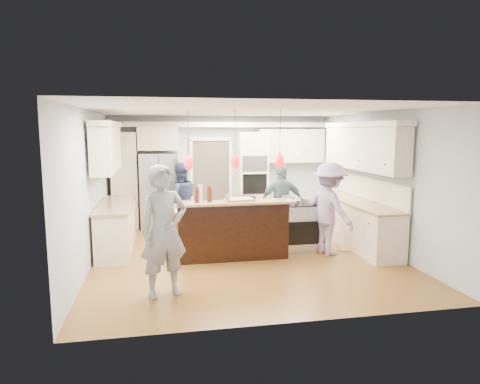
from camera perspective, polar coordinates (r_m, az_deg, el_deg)
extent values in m
plane|color=olive|center=(8.26, 0.46, -8.27)|extent=(6.00, 6.00, 0.00)
cube|color=#B2BCC6|center=(10.92, -2.61, 3.01)|extent=(5.50, 0.04, 2.70)
cube|color=#B2BCC6|center=(5.11, 7.07, -3.10)|extent=(5.50, 0.04, 2.70)
cube|color=#B2BCC6|center=(7.92, -19.44, 0.54)|extent=(0.04, 6.00, 2.70)
cube|color=#B2BCC6|center=(8.93, 18.06, 1.43)|extent=(0.04, 6.00, 2.70)
cube|color=white|center=(7.92, 0.48, 10.80)|extent=(5.50, 6.00, 0.04)
cube|color=#B7B7BC|center=(10.50, -10.71, 0.19)|extent=(0.90, 0.70, 1.80)
cube|color=#F4E1C6|center=(10.75, 1.61, 1.86)|extent=(0.72, 0.64, 2.30)
cube|color=black|center=(10.40, 2.01, 3.85)|extent=(0.60, 0.02, 0.35)
cube|color=black|center=(10.45, 1.99, 1.12)|extent=(0.60, 0.02, 0.50)
cylinder|color=#B7B7BC|center=(10.38, 2.04, 2.46)|extent=(0.55, 0.02, 0.02)
cube|color=#F4E1C6|center=(10.56, -15.09, 1.46)|extent=(0.60, 0.58, 2.30)
cube|color=#F4E1C6|center=(10.46, -10.89, 7.03)|extent=(0.95, 0.58, 0.55)
cube|color=#F4E1C6|center=(11.11, 6.79, 6.15)|extent=(1.70, 0.35, 0.85)
cube|color=beige|center=(10.68, -2.49, 8.96)|extent=(5.30, 0.38, 0.12)
cube|color=#4C443A|center=(10.91, -3.89, 1.41)|extent=(0.90, 0.06, 2.10)
cube|color=white|center=(10.79, -3.92, 7.08)|extent=(1.04, 0.06, 0.10)
cube|color=#F4E1C6|center=(9.18, 14.98, -4.03)|extent=(0.60, 3.00, 0.88)
cube|color=tan|center=(9.09, 15.09, -1.20)|extent=(0.64, 3.05, 0.04)
cube|color=#F4E1C6|center=(9.04, 16.04, 5.60)|extent=(0.35, 3.00, 0.85)
cube|color=beige|center=(9.03, 16.10, 8.65)|extent=(0.37, 3.10, 0.10)
cube|color=#F4E1C6|center=(8.81, -16.13, -4.58)|extent=(0.60, 2.20, 0.88)
cube|color=tan|center=(8.73, -16.26, -1.63)|extent=(0.64, 2.25, 0.04)
cube|color=#F4E1C6|center=(8.63, -17.34, 5.44)|extent=(0.35, 2.20, 0.85)
cube|color=beige|center=(8.62, -17.41, 8.62)|extent=(0.37, 2.30, 0.10)
cube|color=black|center=(8.24, -1.45, -5.13)|extent=(2.00, 1.00, 0.88)
cube|color=tan|center=(8.15, -1.46, -1.99)|extent=(2.10, 1.10, 0.04)
cube|color=black|center=(7.68, -0.77, -5.36)|extent=(2.00, 0.12, 1.08)
cube|color=tan|center=(7.43, -0.59, -1.41)|extent=(2.10, 0.42, 0.04)
cube|color=black|center=(8.22, 0.97, -1.13)|extent=(0.36, 0.30, 0.17)
cube|color=#B7B7BC|center=(8.57, 7.72, -4.62)|extent=(0.76, 0.66, 0.90)
cube|color=black|center=(8.27, 8.45, -5.46)|extent=(0.65, 0.01, 0.45)
cube|color=black|center=(8.48, 7.78, -1.59)|extent=(0.72, 0.59, 0.02)
cube|color=black|center=(8.71, 10.29, -4.54)|extent=(0.06, 0.71, 0.88)
cylinder|color=black|center=(7.27, -6.94, 8.01)|extent=(0.01, 0.01, 0.75)
ellipsoid|color=red|center=(7.29, -6.87, 3.88)|extent=(0.15, 0.15, 0.26)
cylinder|color=black|center=(7.37, -0.66, 8.07)|extent=(0.01, 0.01, 0.75)
ellipsoid|color=red|center=(7.39, -0.66, 4.00)|extent=(0.15, 0.15, 0.26)
cylinder|color=black|center=(7.55, 5.38, 8.04)|extent=(0.01, 0.01, 0.75)
ellipsoid|color=red|center=(7.57, 5.33, 4.06)|extent=(0.15, 0.15, 0.26)
imported|color=slate|center=(6.13, -10.11, -5.17)|extent=(0.79, 0.64, 1.88)
imported|color=#2A3253|center=(9.50, -7.96, -1.04)|extent=(0.88, 0.73, 1.65)
imported|color=slate|center=(9.11, 5.60, -1.44)|extent=(0.97, 0.41, 1.64)
imported|color=#937EA9|center=(8.25, 11.83, -2.19)|extent=(1.00, 1.29, 1.76)
cube|color=#916F4F|center=(9.18, 14.99, -6.81)|extent=(1.00, 1.22, 0.01)
cylinder|color=silver|center=(7.35, -5.27, -0.17)|extent=(0.08, 0.08, 0.31)
cylinder|color=#42170B|center=(7.39, -3.99, -0.42)|extent=(0.07, 0.07, 0.23)
cylinder|color=#42170B|center=(7.31, -5.82, -0.40)|extent=(0.07, 0.07, 0.27)
cylinder|color=#42170B|center=(7.39, -4.16, -0.28)|extent=(0.08, 0.08, 0.27)
cylinder|color=#B7B7BC|center=(7.34, -1.64, -0.87)|extent=(0.08, 0.08, 0.13)
cube|color=tan|center=(7.53, -0.06, -1.00)|extent=(0.52, 0.42, 0.04)
cylinder|color=#B7B7BC|center=(8.49, 6.43, -0.99)|extent=(0.25, 0.25, 0.14)
cylinder|color=#B7B7BC|center=(8.52, 8.99, -1.16)|extent=(0.20, 0.20, 0.10)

